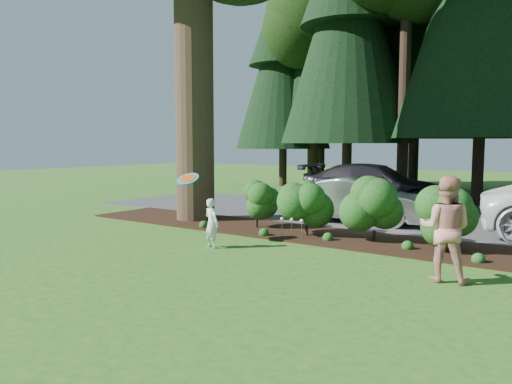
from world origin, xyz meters
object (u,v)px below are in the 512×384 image
(car_silver_wagon, at_px, (361,201))
(child, at_px, (212,223))
(car_dark_suv, at_px, (375,186))
(adult, at_px, (445,229))
(frisbee, at_px, (188,179))

(car_silver_wagon, bearing_deg, child, 159.47)
(car_dark_suv, height_order, adult, adult)
(adult, xyz_separation_m, frisbee, (-6.25, -0.11, 0.66))
(car_dark_suv, distance_m, frisbee, 9.37)
(car_dark_suv, bearing_deg, frisbee, 168.19)
(car_silver_wagon, relative_size, frisbee, 7.09)
(car_dark_suv, relative_size, adult, 3.01)
(child, xyz_separation_m, frisbee, (-0.89, 0.13, 1.02))
(car_silver_wagon, distance_m, frisbee, 5.91)
(child, distance_m, frisbee, 1.37)
(child, bearing_deg, car_dark_suv, -79.67)
(frisbee, bearing_deg, car_dark_suv, 82.82)
(car_silver_wagon, height_order, adult, adult)
(adult, distance_m, frisbee, 6.29)
(adult, bearing_deg, frisbee, -6.86)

